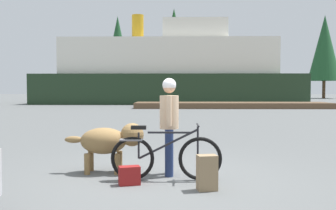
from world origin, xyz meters
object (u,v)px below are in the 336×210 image
dog (110,140)px  bicycle (165,157)px  ferry_boat (170,73)px  person_cyclist (169,118)px  handbag_pannier (129,176)px  backpack (207,173)px

dog → bicycle: bearing=-28.7°
dog → ferry_boat: (0.52, 29.93, 2.30)m
person_cyclist → handbag_pannier: bearing=-131.5°
dog → handbag_pannier: (0.45, -0.84, -0.42)m
person_cyclist → ferry_boat: (-0.53, 30.10, 1.88)m
bicycle → backpack: bicycle is taller
bicycle → handbag_pannier: 0.66m
backpack → ferry_boat: ferry_boat is taller
dog → backpack: bearing=-35.0°
dog → handbag_pannier: size_ratio=4.34×
ferry_boat → dog: bearing=-91.0°
backpack → ferry_boat: size_ratio=0.02×
handbag_pannier → person_cyclist: bearing=48.5°
handbag_pannier → dog: bearing=117.9°
ferry_boat → handbag_pannier: bearing=-90.1°
person_cyclist → backpack: bearing=-59.5°
dog → handbag_pannier: dog is taller
person_cyclist → ferry_boat: ferry_boat is taller
backpack → ferry_boat: 31.19m
person_cyclist → ferry_boat: size_ratio=0.07×
backpack → ferry_boat: (-1.09, 31.06, 2.61)m
person_cyclist → dog: size_ratio=1.19×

